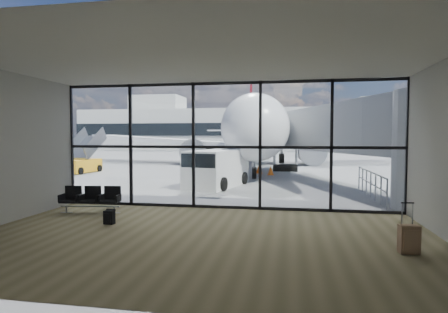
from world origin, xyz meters
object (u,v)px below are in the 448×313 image
(belt_loader, at_px, (206,157))
(mobile_stairs, at_px, (80,164))
(backpack, at_px, (109,217))
(airliner, at_px, (252,132))
(seating_row, at_px, (91,198))
(service_van, at_px, (216,168))
(suitcase, at_px, (409,239))

(belt_loader, bearing_deg, mobile_stairs, -131.62)
(backpack, relative_size, mobile_stairs, 0.11)
(airliner, height_order, mobile_stairs, airliner)
(seating_row, distance_m, belt_loader, 22.94)
(seating_row, xyz_separation_m, service_van, (2.89, 7.18, 0.48))
(backpack, height_order, belt_loader, belt_loader)
(seating_row, distance_m, airliner, 26.10)
(suitcase, height_order, mobile_stairs, mobile_stairs)
(belt_loader, height_order, mobile_stairs, mobile_stairs)
(airliner, distance_m, belt_loader, 5.54)
(backpack, bearing_deg, airliner, 91.44)
(seating_row, height_order, suitcase, suitcase)
(service_van, bearing_deg, belt_loader, 118.04)
(service_van, bearing_deg, mobile_stairs, 165.94)
(backpack, bearing_deg, suitcase, -6.08)
(suitcase, relative_size, airliner, 0.03)
(seating_row, height_order, belt_loader, belt_loader)
(seating_row, height_order, airliner, airliner)
(seating_row, xyz_separation_m, suitcase, (9.19, -2.97, -0.15))
(suitcase, distance_m, airliner, 29.60)
(seating_row, height_order, mobile_stairs, mobile_stairs)
(suitcase, xyz_separation_m, service_van, (-6.30, 10.16, 0.63))
(backpack, xyz_separation_m, mobile_stairs, (-9.67, 14.50, 0.41))
(mobile_stairs, bearing_deg, service_van, -23.12)
(airliner, distance_m, mobile_stairs, 17.15)
(backpack, distance_m, service_van, 8.87)
(seating_row, bearing_deg, suitcase, -25.29)
(airliner, bearing_deg, service_van, -96.20)
(seating_row, xyz_separation_m, belt_loader, (-1.22, 22.90, 0.16))
(mobile_stairs, bearing_deg, belt_loader, 59.07)
(airliner, bearing_deg, belt_loader, -150.78)
(seating_row, height_order, backpack, seating_row)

